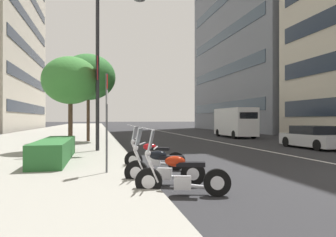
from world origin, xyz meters
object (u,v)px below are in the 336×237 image
Objects in this scene: motorcycle_far_end_row at (153,157)px; motorcycle_by_sign_pole at (181,176)px; street_tree_near_plaza_corner at (88,77)px; motorcycle_nearest_camera at (163,168)px; car_following_behind at (314,138)px; street_tree_mid_sidewalk at (70,81)px; delivery_van_ahead at (235,122)px; parking_sign_by_curb at (107,111)px; street_lamp_with_banners at (105,56)px.

motorcycle_by_sign_pole is at bearing 113.10° from motorcycle_far_end_row.
street_tree_near_plaza_corner reaches higher than motorcycle_far_end_row.
motorcycle_nearest_camera reaches higher than car_following_behind.
street_tree_mid_sidewalk is (0.50, 13.65, 3.02)m from car_following_behind.
parking_sign_by_curb is at bearing 146.53° from delivery_van_ahead.
motorcycle_by_sign_pole is 1.03× the size of motorcycle_nearest_camera.
delivery_van_ahead is at bearing -2.18° from car_following_behind.
street_lamp_with_banners reaches higher than parking_sign_by_curb.
motorcycle_by_sign_pole is 16.71m from street_tree_near_plaza_corner.
street_tree_near_plaza_corner is (6.74, 12.96, 4.03)m from car_following_behind.
street_tree_mid_sidewalk reaches higher than delivery_van_ahead.
motorcycle_nearest_camera is at bearing 125.99° from car_following_behind.
motorcycle_far_end_row is at bearing -73.24° from motorcycle_by_sign_pole.
motorcycle_far_end_row is at bearing -74.20° from motorcycle_nearest_camera.
car_following_behind is 13.84m from parking_sign_by_curb.
street_tree_mid_sidewalk is at bearing 173.71° from street_tree_near_plaza_corner.
street_tree_near_plaza_corner is at bearing -61.05° from motorcycle_nearest_camera.
street_lamp_with_banners is at bearing 89.18° from car_following_behind.
motorcycle_nearest_camera is 0.70× the size of parking_sign_by_curb.
motorcycle_far_end_row is 19.92m from delivery_van_ahead.
street_lamp_with_banners reaches higher than motorcycle_by_sign_pole.
car_following_behind is at bearing -92.09° from street_tree_mid_sidewalk.
motorcycle_by_sign_pole reaches higher than car_following_behind.
motorcycle_far_end_row is 0.68× the size of parking_sign_by_curb.
motorcycle_nearest_camera is 0.33× the size of street_tree_near_plaza_corner.
car_following_behind is 13.99m from street_tree_mid_sidewalk.
street_tree_mid_sidewalk is at bearing -54.91° from motorcycle_by_sign_pole.
motorcycle_nearest_camera is 9.23m from street_lamp_with_banners.
street_lamp_with_banners is 6.89m from street_tree_near_plaza_corner.
parking_sign_by_curb is (2.55, 1.55, 1.53)m from motorcycle_by_sign_pole.
delivery_van_ahead reaches higher than motorcycle_by_sign_pole.
street_lamp_with_banners is (9.17, 1.46, 4.41)m from motorcycle_by_sign_pole.
parking_sign_by_curb is 0.62× the size of street_tree_mid_sidewalk.
motorcycle_by_sign_pole is 10.73m from street_tree_mid_sidewalk.
street_tree_near_plaza_corner is at bearing -55.09° from motorcycle_far_end_row.
street_tree_mid_sidewalk is (-10.73, 13.85, 2.20)m from delivery_van_ahead.
motorcycle_far_end_row is 0.25× the size of street_lamp_with_banners.
street_lamp_with_banners is 2.15m from street_tree_mid_sidewalk.
street_tree_mid_sidewalk is (6.06, 3.18, 3.21)m from motorcycle_far_end_row.
motorcycle_by_sign_pole is 0.44× the size of street_tree_mid_sidewalk.
motorcycle_nearest_camera is 13.38m from car_following_behind.
delivery_van_ahead is at bearing -100.46° from motorcycle_by_sign_pole.
delivery_van_ahead is (20.47, -10.69, 1.02)m from motorcycle_by_sign_pole.
parking_sign_by_curb is (1.39, 1.38, 1.52)m from motorcycle_nearest_camera.
street_lamp_with_banners is at bearing -63.81° from motorcycle_by_sign_pole.
street_lamp_with_banners reaches higher than street_tree_mid_sidewalk.
street_lamp_with_banners reaches higher than motorcycle_nearest_camera.
street_tree_mid_sidewalk is at bearing 128.65° from delivery_van_ahead.
parking_sign_by_curb is at bearing 179.25° from street_lamp_with_banners.
car_following_behind is 1.46× the size of parking_sign_by_curb.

